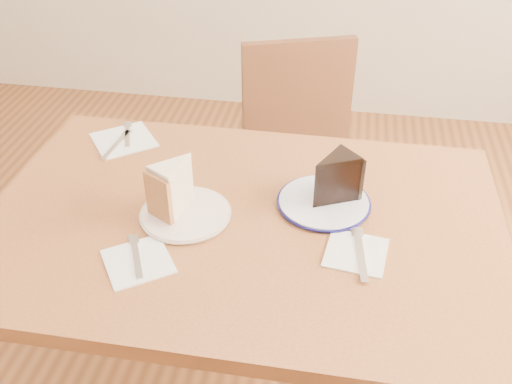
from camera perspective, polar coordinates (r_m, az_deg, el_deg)
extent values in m
cube|color=#5B3018|center=(1.34, -1.31, -3.19)|extent=(1.20, 0.80, 0.04)
cylinder|color=#3A1C11|center=(1.97, -14.88, -3.66)|extent=(0.06, 0.06, 0.71)
cylinder|color=#3A1C11|center=(1.86, 17.67, -7.22)|extent=(0.06, 0.06, 0.71)
cube|color=#381D10|center=(1.91, 5.23, 0.82)|extent=(0.57, 0.57, 0.04)
cylinder|color=#381D10|center=(2.25, 8.41, -1.18)|extent=(0.04, 0.04, 0.46)
cylinder|color=#381D10|center=(2.18, -1.13, -2.18)|extent=(0.04, 0.04, 0.46)
cylinder|color=#381D10|center=(1.98, 11.49, -7.71)|extent=(0.04, 0.04, 0.46)
cylinder|color=#381D10|center=(1.90, 0.58, -9.16)|extent=(0.04, 0.04, 0.46)
cube|color=#381D10|center=(1.96, 4.18, 9.46)|extent=(0.37, 0.16, 0.40)
cylinder|color=white|center=(1.34, -7.06, -2.19)|extent=(0.20, 0.20, 0.01)
cylinder|color=white|center=(1.37, 6.78, -1.03)|extent=(0.21, 0.21, 0.01)
cube|color=white|center=(1.24, -11.72, -6.81)|extent=(0.18, 0.18, 0.00)
cube|color=white|center=(1.25, 9.97, -5.98)|extent=(0.14, 0.14, 0.00)
cube|color=white|center=(1.65, -13.08, 5.09)|extent=(0.22, 0.22, 0.00)
cube|color=silver|center=(1.24, -11.87, -6.33)|extent=(0.07, 0.13, 0.00)
cube|color=white|center=(1.24, 10.41, -6.13)|extent=(0.04, 0.17, 0.00)
cube|color=silver|center=(1.67, -12.73, 5.64)|extent=(0.06, 0.14, 0.00)
cube|color=silver|center=(1.63, -13.81, 4.61)|extent=(0.03, 0.16, 0.00)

